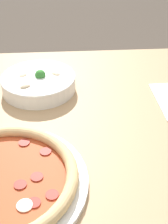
{
  "coord_description": "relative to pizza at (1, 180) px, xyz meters",
  "views": [
    {
      "loc": [
        -0.07,
        -0.65,
        1.23
      ],
      "look_at": [
        -0.02,
        0.01,
        0.75
      ],
      "focal_mm": 50.0,
      "sensor_mm": 36.0,
      "label": 1
    }
  ],
  "objects": [
    {
      "name": "pizza",
      "position": [
        0.0,
        0.0,
        0.0
      ],
      "size": [
        0.36,
        0.36,
        0.04
      ],
      "color": "white",
      "rests_on": "dining_table"
    },
    {
      "name": "dining_table",
      "position": [
        0.21,
        0.21,
        -0.11
      ],
      "size": [
        1.36,
        0.88,
        0.73
      ],
      "color": "tan",
      "rests_on": "ground_plane"
    },
    {
      "name": "bowl",
      "position": [
        0.06,
        0.38,
        0.01
      ],
      "size": [
        0.22,
        0.22,
        0.07
      ],
      "color": "white",
      "rests_on": "dining_table"
    }
  ]
}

